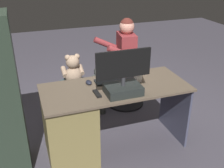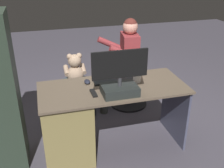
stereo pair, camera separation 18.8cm
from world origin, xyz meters
name	(u,v)px [view 1 (the left image)]	position (x,y,z in m)	size (l,w,h in m)	color
ground_plane	(106,128)	(0.00, 0.00, 0.00)	(10.00, 10.00, 0.00)	#494550
desk	(79,122)	(0.39, 0.33, 0.38)	(1.46, 0.64, 0.72)	brown
monitor	(123,81)	(-0.02, 0.49, 0.85)	(0.52, 0.24, 0.43)	#222826
keyboard	(115,80)	(-0.04, 0.21, 0.73)	(0.42, 0.14, 0.02)	black
computer_mouse	(89,82)	(0.23, 0.18, 0.73)	(0.06, 0.10, 0.04)	#1E202D
cup	(138,77)	(-0.27, 0.28, 0.76)	(0.08, 0.08, 0.09)	white
tv_remote	(97,94)	(0.22, 0.43, 0.72)	(0.04, 0.15, 0.02)	black
notebook_binder	(128,88)	(-0.10, 0.42, 0.73)	(0.22, 0.30, 0.02)	beige
office_chair_teddy	(75,97)	(0.27, -0.40, 0.28)	(0.48, 0.48, 0.47)	black
teddy_bear	(73,70)	(0.27, -0.42, 0.63)	(0.27, 0.27, 0.37)	tan
visitor_chair	(125,86)	(-0.45, -0.50, 0.26)	(0.51, 0.51, 0.47)	black
person	(120,57)	(-0.36, -0.49, 0.70)	(0.58, 0.52, 1.20)	maroon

